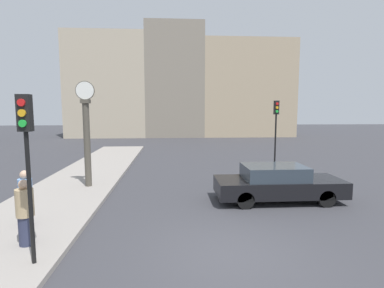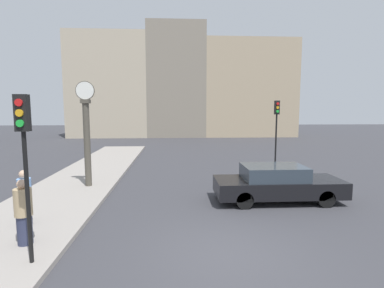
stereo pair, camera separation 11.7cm
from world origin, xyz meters
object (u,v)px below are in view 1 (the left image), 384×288
at_px(sedan_car, 277,183).
at_px(traffic_light_far, 276,121).
at_px(traffic_light_near, 27,144).
at_px(pedestrian_tan_coat, 25,213).
at_px(street_clock, 87,134).
at_px(pedestrian_blue_stripe, 26,198).

height_order(sedan_car, traffic_light_far, traffic_light_far).
xyz_separation_m(traffic_light_near, pedestrian_tan_coat, (-0.58, 0.93, -1.80)).
height_order(sedan_car, traffic_light_near, traffic_light_near).
bearing_deg(traffic_light_far, traffic_light_near, -131.60).
bearing_deg(street_clock, traffic_light_far, 19.03).
bearing_deg(pedestrian_blue_stripe, sedan_car, 14.88).
relative_size(traffic_light_near, pedestrian_blue_stripe, 2.26).
distance_m(traffic_light_near, street_clock, 6.69).
relative_size(sedan_car, pedestrian_tan_coat, 2.88).
bearing_deg(pedestrian_blue_stripe, traffic_light_near, -62.34).
bearing_deg(street_clock, pedestrian_tan_coat, -89.50).
distance_m(traffic_light_near, traffic_light_far, 13.23).
relative_size(traffic_light_near, traffic_light_far, 0.92).
distance_m(traffic_light_near, pedestrian_tan_coat, 2.11).
distance_m(sedan_car, traffic_light_near, 8.49).
xyz_separation_m(traffic_light_near, pedestrian_blue_stripe, (-1.17, 2.24, -1.81)).
height_order(traffic_light_near, pedestrian_tan_coat, traffic_light_near).
distance_m(sedan_car, street_clock, 8.10).
distance_m(traffic_light_far, pedestrian_tan_coat, 13.09).
distance_m(traffic_light_far, pedestrian_blue_stripe, 12.70).
height_order(sedan_car, pedestrian_tan_coat, pedestrian_tan_coat).
bearing_deg(traffic_light_far, pedestrian_tan_coat, -136.25).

